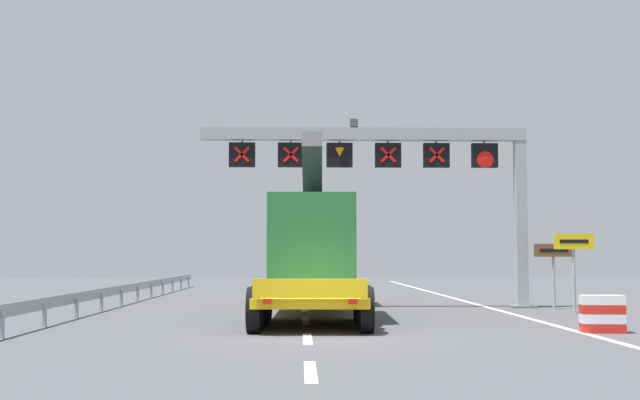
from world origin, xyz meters
TOP-DOWN VIEW (x-y plane):
  - ground at (0.00, 0.00)m, footprint 112.00×112.00m
  - lane_markings at (-0.40, 26.01)m, footprint 0.20×66.62m
  - edge_line_right at (6.20, 12.00)m, footprint 0.20×63.00m
  - overhead_lane_gantry at (3.08, 10.79)m, footprint 12.01×0.90m
  - heavy_haul_truck_yellow at (-0.12, 8.17)m, footprint 3.33×14.12m
  - exit_sign_yellow at (8.32, 7.70)m, footprint 1.30×0.15m
  - tourist_info_sign_brown at (8.29, 9.81)m, footprint 1.38×0.15m
  - crash_barrier_striped at (6.72, 0.76)m, footprint 1.05×0.60m
  - guardrail_left at (-7.26, 15.43)m, footprint 0.13×34.85m

SIDE VIEW (x-z plane):
  - ground at x=0.00m, z-range 0.00..0.00m
  - edge_line_right at x=6.20m, z-range 0.00..0.01m
  - lane_markings at x=-0.40m, z-range 0.00..0.01m
  - crash_barrier_striped at x=6.72m, z-range 0.00..0.90m
  - guardrail_left at x=-7.26m, z-range 0.18..0.94m
  - tourist_info_sign_brown at x=8.29m, z-range 0.58..2.85m
  - exit_sign_yellow at x=8.32m, z-range 0.64..3.21m
  - heavy_haul_truck_yellow at x=-0.12m, z-range -0.66..4.64m
  - overhead_lane_gantry at x=3.08m, z-range 1.90..8.69m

